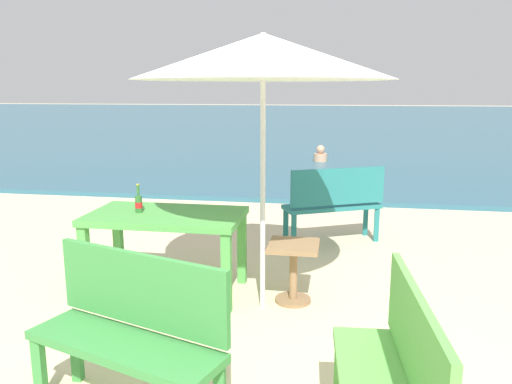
{
  "coord_description": "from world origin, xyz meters",
  "views": [
    {
      "loc": [
        0.49,
        -3.07,
        1.87
      ],
      "look_at": [
        -0.53,
        3.0,
        0.6
      ],
      "focal_mm": 35.08,
      "sensor_mm": 36.0,
      "label": 1
    }
  ],
  "objects": [
    {
      "name": "side_table_wood",
      "position": [
        0.12,
        1.12,
        0.35
      ],
      "size": [
        0.44,
        0.44,
        0.54
      ],
      "color": "olive",
      "rests_on": "ground_plane"
    },
    {
      "name": "sea_water",
      "position": [
        0.0,
        30.0,
        0.04
      ],
      "size": [
        120.0,
        50.0,
        0.08
      ],
      "primitive_type": "cube",
      "color": "#2D6075",
      "rests_on": "ground_plane"
    },
    {
      "name": "patio_umbrella",
      "position": [
        -0.13,
        0.96,
        2.12
      ],
      "size": [
        2.1,
        2.1,
        2.3
      ],
      "color": "silver",
      "rests_on": "ground_plane"
    },
    {
      "name": "bench_teal_center",
      "position": [
        0.45,
        2.93,
        0.54
      ],
      "size": [
        1.24,
        0.85,
        0.95
      ],
      "color": "#237275",
      "rests_on": "ground_plane"
    },
    {
      "name": "bench_green_left",
      "position": [
        0.78,
        -0.85,
        0.54
      ],
      "size": [
        0.44,
        1.22,
        0.95
      ],
      "color": "#60B24C",
      "rests_on": "ground_plane"
    },
    {
      "name": "ground_plane",
      "position": [
        0.0,
        0.0,
        0.0
      ],
      "size": [
        120.0,
        120.0,
        0.0
      ],
      "primitive_type": "plane",
      "color": "beige"
    },
    {
      "name": "beer_bottle_amber",
      "position": [
        -1.3,
        1.14,
        0.85
      ],
      "size": [
        0.07,
        0.07,
        0.26
      ],
      "color": "#2D662D",
      "rests_on": "picnic_table_green"
    },
    {
      "name": "picnic_table_green",
      "position": [
        -1.05,
        1.15,
        0.65
      ],
      "size": [
        1.4,
        0.8,
        0.76
      ],
      "color": "#4C9E47",
      "rests_on": "ground_plane"
    },
    {
      "name": "bench_green_right",
      "position": [
        -0.65,
        -0.59,
        0.54
      ],
      "size": [
        1.25,
        0.73,
        0.95
      ],
      "color": "#3D8C42",
      "rests_on": "ground_plane"
    },
    {
      "name": "swimmer_person",
      "position": [
        0.02,
        9.59,
        0.24
      ],
      "size": [
        0.34,
        0.34,
        0.41
      ],
      "color": "tan",
      "rests_on": "sea_water"
    }
  ]
}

